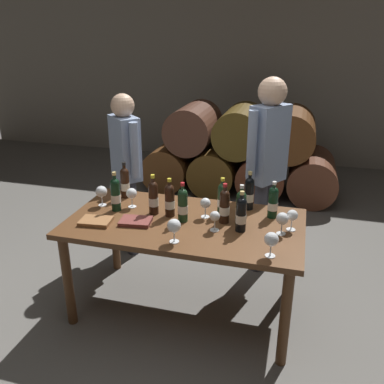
{
  "coord_description": "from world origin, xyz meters",
  "views": [
    {
      "loc": [
        0.75,
        -2.55,
        2.06
      ],
      "look_at": [
        0.0,
        0.2,
        0.91
      ],
      "focal_mm": 38.08,
      "sensor_mm": 36.0,
      "label": 1
    }
  ],
  "objects_px": {
    "wine_bottle_0": "(273,202)",
    "tasting_notebook": "(136,221)",
    "wine_bottle_4": "(125,182)",
    "wine_bottle_5": "(153,197)",
    "wine_glass_0": "(292,216)",
    "wine_bottle_9": "(116,194)",
    "wine_glass_7": "(132,194)",
    "wine_glass_2": "(282,219)",
    "wine_glass_5": "(271,240)",
    "wine_bottle_2": "(241,214)",
    "wine_glass_4": "(101,192)",
    "sommelier_presenting": "(268,159)",
    "wine_bottle_7": "(249,193)",
    "wine_bottle_10": "(183,205)",
    "wine_bottle_3": "(170,200)",
    "taster_seated_left": "(126,162)",
    "wine_bottle_6": "(224,206)",
    "wine_glass_6": "(174,226)",
    "dining_table": "(185,232)",
    "wine_bottle_8": "(222,198)",
    "wine_bottle_1": "(241,207)",
    "wine_glass_1": "(205,204)",
    "leather_ledger": "(96,221)",
    "wine_glass_3": "(215,217)"
  },
  "relations": [
    {
      "from": "wine_bottle_0",
      "to": "tasting_notebook",
      "type": "bearing_deg",
      "value": -158.86
    },
    {
      "from": "wine_bottle_4",
      "to": "wine_bottle_5",
      "type": "distance_m",
      "value": 0.41
    },
    {
      "from": "wine_glass_0",
      "to": "wine_bottle_9",
      "type": "bearing_deg",
      "value": -179.45
    },
    {
      "from": "wine_bottle_5",
      "to": "wine_glass_7",
      "type": "xyz_separation_m",
      "value": [
        -0.21,
        0.07,
        -0.02
      ]
    },
    {
      "from": "wine_glass_2",
      "to": "wine_glass_5",
      "type": "xyz_separation_m",
      "value": [
        -0.04,
        -0.31,
        0.0
      ]
    },
    {
      "from": "wine_bottle_2",
      "to": "wine_glass_4",
      "type": "distance_m",
      "value": 1.13
    },
    {
      "from": "wine_bottle_5",
      "to": "sommelier_presenting",
      "type": "height_order",
      "value": "sommelier_presenting"
    },
    {
      "from": "wine_bottle_7",
      "to": "wine_bottle_10",
      "type": "xyz_separation_m",
      "value": [
        -0.43,
        -0.34,
        -0.0
      ]
    },
    {
      "from": "wine_bottle_5",
      "to": "wine_glass_5",
      "type": "distance_m",
      "value": 0.99
    },
    {
      "from": "wine_glass_0",
      "to": "sommelier_presenting",
      "type": "distance_m",
      "value": 0.75
    },
    {
      "from": "wine_bottle_10",
      "to": "wine_glass_2",
      "type": "height_order",
      "value": "wine_bottle_10"
    },
    {
      "from": "wine_bottle_3",
      "to": "taster_seated_left",
      "type": "relative_size",
      "value": 0.19
    },
    {
      "from": "wine_bottle_3",
      "to": "sommelier_presenting",
      "type": "relative_size",
      "value": 0.17
    },
    {
      "from": "wine_bottle_6",
      "to": "wine_bottle_9",
      "type": "relative_size",
      "value": 0.96
    },
    {
      "from": "wine_bottle_0",
      "to": "wine_glass_6",
      "type": "height_order",
      "value": "wine_bottle_0"
    },
    {
      "from": "wine_bottle_5",
      "to": "tasting_notebook",
      "type": "bearing_deg",
      "value": -109.97
    },
    {
      "from": "wine_glass_4",
      "to": "tasting_notebook",
      "type": "bearing_deg",
      "value": -30.74
    },
    {
      "from": "wine_bottle_5",
      "to": "wine_glass_5",
      "type": "bearing_deg",
      "value": -23.81
    },
    {
      "from": "wine_bottle_9",
      "to": "wine_glass_0",
      "type": "distance_m",
      "value": 1.31
    },
    {
      "from": "wine_bottle_7",
      "to": "wine_glass_6",
      "type": "distance_m",
      "value": 0.77
    },
    {
      "from": "dining_table",
      "to": "wine_bottle_2",
      "type": "relative_size",
      "value": 5.8
    },
    {
      "from": "dining_table",
      "to": "wine_glass_7",
      "type": "relative_size",
      "value": 10.86
    },
    {
      "from": "wine_bottle_7",
      "to": "wine_glass_6",
      "type": "bearing_deg",
      "value": -120.95
    },
    {
      "from": "sommelier_presenting",
      "to": "wine_bottle_2",
      "type": "bearing_deg",
      "value": -96.53
    },
    {
      "from": "wine_bottle_8",
      "to": "wine_glass_0",
      "type": "relative_size",
      "value": 1.88
    },
    {
      "from": "wine_bottle_2",
      "to": "wine_glass_4",
      "type": "bearing_deg",
      "value": 172.78
    },
    {
      "from": "dining_table",
      "to": "wine_bottle_2",
      "type": "distance_m",
      "value": 0.47
    },
    {
      "from": "wine_bottle_4",
      "to": "dining_table",
      "type": "bearing_deg",
      "value": -27.2
    },
    {
      "from": "wine_bottle_8",
      "to": "wine_bottle_9",
      "type": "xyz_separation_m",
      "value": [
        -0.79,
        -0.16,
        0.01
      ]
    },
    {
      "from": "wine_bottle_7",
      "to": "wine_bottle_1",
      "type": "bearing_deg",
      "value": -93.92
    },
    {
      "from": "wine_bottle_3",
      "to": "wine_bottle_10",
      "type": "relative_size",
      "value": 0.99
    },
    {
      "from": "wine_bottle_0",
      "to": "tasting_notebook",
      "type": "relative_size",
      "value": 1.27
    },
    {
      "from": "wine_bottle_1",
      "to": "wine_glass_6",
      "type": "bearing_deg",
      "value": -134.81
    },
    {
      "from": "wine_glass_7",
      "to": "taster_seated_left",
      "type": "height_order",
      "value": "taster_seated_left"
    },
    {
      "from": "wine_bottle_2",
      "to": "wine_glass_1",
      "type": "distance_m",
      "value": 0.32
    },
    {
      "from": "wine_bottle_3",
      "to": "leather_ledger",
      "type": "relative_size",
      "value": 1.34
    },
    {
      "from": "wine_glass_3",
      "to": "tasting_notebook",
      "type": "bearing_deg",
      "value": -176.42
    },
    {
      "from": "wine_bottle_10",
      "to": "wine_glass_7",
      "type": "height_order",
      "value": "wine_bottle_10"
    },
    {
      "from": "leather_ledger",
      "to": "wine_bottle_10",
      "type": "bearing_deg",
      "value": 12.53
    },
    {
      "from": "wine_glass_2",
      "to": "wine_glass_6",
      "type": "height_order",
      "value": "wine_glass_6"
    },
    {
      "from": "wine_bottle_2",
      "to": "wine_glass_1",
      "type": "bearing_deg",
      "value": 152.9
    },
    {
      "from": "wine_bottle_0",
      "to": "wine_glass_0",
      "type": "height_order",
      "value": "wine_bottle_0"
    },
    {
      "from": "wine_bottle_8",
      "to": "sommelier_presenting",
      "type": "height_order",
      "value": "sommelier_presenting"
    },
    {
      "from": "dining_table",
      "to": "wine_bottle_8",
      "type": "height_order",
      "value": "wine_bottle_8"
    },
    {
      "from": "wine_bottle_0",
      "to": "wine_bottle_1",
      "type": "relative_size",
      "value": 0.94
    },
    {
      "from": "wine_bottle_7",
      "to": "wine_bottle_9",
      "type": "height_order",
      "value": "wine_bottle_9"
    },
    {
      "from": "wine_bottle_9",
      "to": "wine_glass_7",
      "type": "height_order",
      "value": "wine_bottle_9"
    },
    {
      "from": "wine_glass_2",
      "to": "leather_ledger",
      "type": "relative_size",
      "value": 0.72
    },
    {
      "from": "wine_glass_6",
      "to": "dining_table",
      "type": "bearing_deg",
      "value": 93.82
    },
    {
      "from": "wine_bottle_9",
      "to": "wine_glass_0",
      "type": "bearing_deg",
      "value": 0.55
    }
  ]
}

